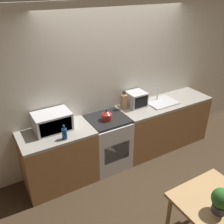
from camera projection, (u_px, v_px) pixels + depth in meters
The scene contains 13 objects.
ground_plane at pixel (145, 178), 4.03m from camera, with size 16.00×16.00×0.00m, color #3D2D1E.
wall_back at pixel (115, 84), 4.16m from camera, with size 10.00×0.06×2.60m.
counter_left_run at pixel (59, 158), 3.77m from camera, with size 1.06×0.62×0.90m.
counter_right_run at pixel (163, 123), 4.67m from camera, with size 1.75×0.62×0.90m.
stove_range at pixel (108, 142), 4.14m from camera, with size 0.63×0.62×0.90m.
kettle at pixel (107, 116), 3.86m from camera, with size 0.16×0.16×0.17m.
microwave at pixel (52, 122), 3.58m from camera, with size 0.52×0.36×0.27m.
bottle at pixel (64, 134), 3.39m from camera, with size 0.07×0.07×0.22m.
knife_block at pixel (124, 102), 4.18m from camera, with size 0.09×0.08×0.32m.
toaster_oven at pixel (136, 99), 4.27m from camera, with size 0.30×0.29×0.25m.
sink_basin at pixel (162, 102), 4.43m from camera, with size 0.52×0.39×0.24m.
dining_table at pixel (212, 206), 2.75m from camera, with size 0.81×0.69×0.72m.
potted_plant at pixel (221, 200), 2.49m from camera, with size 0.21×0.21×0.28m.
Camera 1 is at (-2.01, -2.38, 2.83)m, focal length 40.00 mm.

